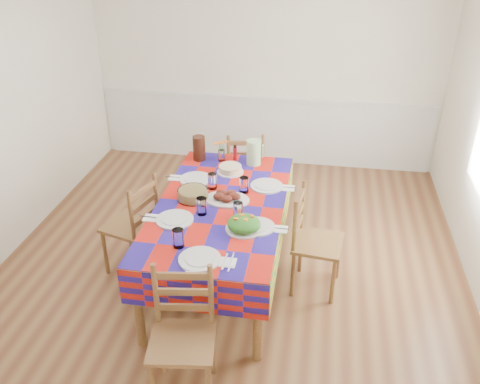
% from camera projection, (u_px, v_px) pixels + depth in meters
% --- Properties ---
extents(room, '(4.58, 5.08, 2.78)m').
position_uv_depth(room, '(229.00, 140.00, 4.32)').
color(room, brown).
rests_on(room, ground).
extents(wainscot, '(4.41, 0.06, 0.92)m').
position_uv_depth(wainscot, '(264.00, 128.00, 6.88)').
color(wainscot, silver).
rests_on(wainscot, room).
extents(dining_table, '(1.12, 2.08, 0.81)m').
position_uv_depth(dining_table, '(221.00, 212.00, 4.51)').
color(dining_table, brown).
rests_on(dining_table, room).
extents(setting_near_head, '(0.51, 0.34, 0.15)m').
position_uv_depth(setting_near_head, '(193.00, 251.00, 3.78)').
color(setting_near_head, silver).
rests_on(setting_near_head, dining_table).
extents(setting_left_near, '(0.57, 0.34, 0.15)m').
position_uv_depth(setting_left_near, '(184.00, 214.00, 4.24)').
color(setting_left_near, silver).
rests_on(setting_left_near, dining_table).
extents(setting_left_far, '(0.57, 0.34, 0.15)m').
position_uv_depth(setting_left_far, '(201.00, 180.00, 4.79)').
color(setting_left_far, silver).
rests_on(setting_left_far, dining_table).
extents(setting_right_near, '(0.54, 0.31, 0.14)m').
position_uv_depth(setting_right_near, '(251.00, 220.00, 4.16)').
color(setting_right_near, silver).
rests_on(setting_right_near, dining_table).
extents(setting_right_far, '(0.57, 0.33, 0.15)m').
position_uv_depth(setting_right_far, '(259.00, 186.00, 4.68)').
color(setting_right_far, silver).
rests_on(setting_right_far, dining_table).
extents(meat_platter, '(0.41, 0.29, 0.08)m').
position_uv_depth(meat_platter, '(227.00, 197.00, 4.49)').
color(meat_platter, silver).
rests_on(meat_platter, dining_table).
extents(salad_platter, '(0.30, 0.30, 0.13)m').
position_uv_depth(salad_platter, '(244.00, 224.00, 4.07)').
color(salad_platter, silver).
rests_on(salad_platter, dining_table).
extents(pasta_bowl, '(0.27, 0.27, 0.10)m').
position_uv_depth(pasta_bowl, '(193.00, 194.00, 4.51)').
color(pasta_bowl, white).
rests_on(pasta_bowl, dining_table).
extents(cake, '(0.26, 0.26, 0.07)m').
position_uv_depth(cake, '(230.00, 169.00, 4.98)').
color(cake, silver).
rests_on(cake, dining_table).
extents(serving_utensils, '(0.14, 0.31, 0.01)m').
position_uv_depth(serving_utensils, '(240.00, 211.00, 4.34)').
color(serving_utensils, black).
rests_on(serving_utensils, dining_table).
extents(flower_vase, '(0.14, 0.12, 0.23)m').
position_uv_depth(flower_vase, '(221.00, 152.00, 5.18)').
color(flower_vase, white).
rests_on(flower_vase, dining_table).
extents(hot_sauce, '(0.04, 0.04, 0.17)m').
position_uv_depth(hot_sauce, '(235.00, 152.00, 5.21)').
color(hot_sauce, red).
rests_on(hot_sauce, dining_table).
extents(green_pitcher, '(0.15, 0.15, 0.26)m').
position_uv_depth(green_pitcher, '(254.00, 152.00, 5.10)').
color(green_pitcher, '#A9D193').
rests_on(green_pitcher, dining_table).
extents(tea_pitcher, '(0.13, 0.13, 0.25)m').
position_uv_depth(tea_pitcher, '(199.00, 148.00, 5.19)').
color(tea_pitcher, '#32160B').
rests_on(tea_pitcher, dining_table).
extents(name_card, '(0.09, 0.03, 0.02)m').
position_uv_depth(name_card, '(192.00, 274.00, 3.58)').
color(name_card, silver).
rests_on(name_card, dining_table).
extents(chair_near, '(0.50, 0.48, 1.00)m').
position_uv_depth(chair_near, '(183.00, 337.00, 3.49)').
color(chair_near, brown).
rests_on(chair_near, room).
extents(chair_far, '(0.50, 0.49, 0.98)m').
position_uv_depth(chair_far, '(245.00, 171.00, 5.75)').
color(chair_far, brown).
rests_on(chair_far, room).
extents(chair_left, '(0.53, 0.54, 0.99)m').
position_uv_depth(chair_left, '(134.00, 226.00, 4.73)').
color(chair_left, brown).
rests_on(chair_left, room).
extents(chair_right, '(0.47, 0.48, 0.99)m').
position_uv_depth(chair_right, '(313.00, 242.00, 4.50)').
color(chair_right, brown).
rests_on(chair_right, room).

